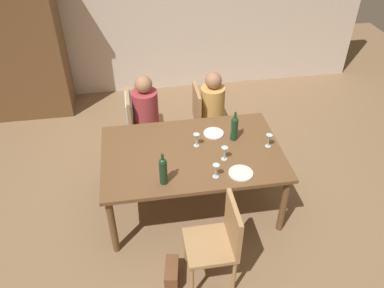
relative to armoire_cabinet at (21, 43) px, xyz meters
The scene contains 18 objects.
ground_plane 3.29m from the armoire_cabinet, 49.09° to the right, with size 10.00×10.00×0.00m, color #846647.
rear_room_partition 2.10m from the armoire_cabinet, 12.47° to the left, with size 6.40×0.12×2.70m, color beige.
armoire_cabinet is the anchor object (origin of this frame).
dining_table 3.13m from the armoire_cabinet, 49.09° to the right, with size 1.87×1.20×0.75m.
chair_far_left 2.09m from the armoire_cabinet, 42.59° to the right, with size 0.46×0.44×0.92m.
chair_far_right 2.79m from the armoire_cabinet, 30.05° to the right, with size 0.44×0.44×0.92m.
chair_near 3.99m from the armoire_cabinet, 57.47° to the right, with size 0.44×0.44×0.92m.
person_woman_host 2.18m from the armoire_cabinet, 39.87° to the right, with size 0.36×0.32×1.16m.
person_man_bearded 2.87m from the armoire_cabinet, 28.91° to the right, with size 0.35×0.30×1.13m.
wine_bottle_tall_green 3.25m from the armoire_cabinet, 58.47° to the right, with size 0.08×0.08×0.34m.
wine_bottle_dark_red 3.35m from the armoire_cabinet, 41.22° to the right, with size 0.08×0.08×0.34m.
wine_glass_near_left 3.44m from the armoire_cabinet, 47.18° to the right, with size 0.07×0.07×0.15m.
wine_glass_centre 3.72m from the armoire_cabinet, 40.04° to the right, with size 0.07×0.07×0.15m.
wine_glass_near_right 3.54m from the armoire_cabinet, 51.55° to the right, with size 0.07×0.07×0.15m.
wine_glass_far 3.09m from the armoire_cabinet, 47.09° to the right, with size 0.07×0.07×0.15m.
dinner_plate_host 3.13m from the armoire_cabinet, 41.79° to the right, with size 0.22×0.22×0.01m, color white.
dinner_plate_guest_left 3.70m from the armoire_cabinet, 48.46° to the right, with size 0.24×0.24×0.01m, color silver.
handbag 3.86m from the armoire_cabinet, 63.14° to the right, with size 0.28×0.12×0.22m, color brown.
Camera 1 is at (-0.51, -3.13, 3.29)m, focal length 36.58 mm.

